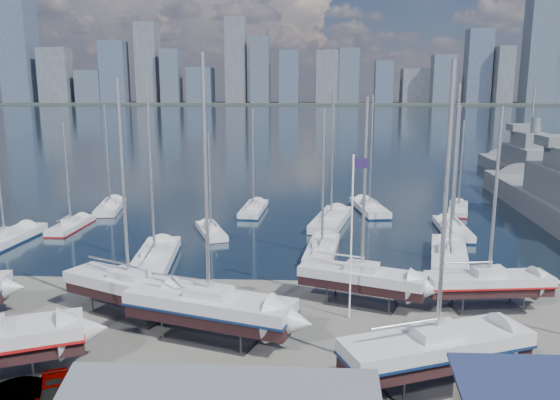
{
  "coord_description": "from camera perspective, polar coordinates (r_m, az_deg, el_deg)",
  "views": [
    {
      "loc": [
        3.29,
        -42.41,
        15.27
      ],
      "look_at": [
        0.92,
        8.0,
        5.1
      ],
      "focal_mm": 35.0,
      "sensor_mm": 36.0,
      "label": 1
    }
  ],
  "objects": [
    {
      "name": "ground",
      "position": [
        35.98,
        -2.89,
        -13.73
      ],
      "size": [
        1400.0,
        1400.0,
        0.0
      ],
      "primitive_type": "plane",
      "color": "#605E59",
      "rests_on": "ground"
    },
    {
      "name": "water",
      "position": [
        342.78,
        2.16,
        8.81
      ],
      "size": [
        1400.0,
        600.0,
        0.4
      ],
      "primitive_type": "cube",
      "color": "#182938",
      "rests_on": "ground"
    },
    {
      "name": "far_shore",
      "position": [
        602.59,
        2.41,
        10.04
      ],
      "size": [
        1400.0,
        80.0,
        2.2
      ],
      "primitive_type": "cube",
      "color": "#2D332D",
      "rests_on": "ground"
    },
    {
      "name": "skyline",
      "position": [
        596.75,
        1.67,
        13.68
      ],
      "size": [
        639.14,
        43.8,
        107.69
      ],
      "color": "#475166",
      "rests_on": "far_shore"
    },
    {
      "name": "sailboat_cradle_2",
      "position": [
        39.17,
        -15.49,
        -8.72
      ],
      "size": [
        10.06,
        6.83,
        16.08
      ],
      "rotation": [
        0.0,
        0.0,
        -0.46
      ],
      "color": "#2D2D33",
      "rests_on": "ground"
    },
    {
      "name": "sailboat_cradle_3",
      "position": [
        34.57,
        -7.4,
        -11.02
      ],
      "size": [
        11.23,
        6.32,
        17.39
      ],
      "rotation": [
        0.0,
        0.0,
        -0.32
      ],
      "color": "#2D2D33",
      "rests_on": "ground"
    },
    {
      "name": "sailboat_cradle_4",
      "position": [
        40.06,
        8.53,
        -8.06
      ],
      "size": [
        9.34,
        5.66,
        14.85
      ],
      "rotation": [
        0.0,
        0.0,
        -0.37
      ],
      "color": "#2D2D33",
      "rests_on": "ground"
    },
    {
      "name": "sailboat_cradle_5",
      "position": [
        30.47,
        16.04,
        -14.67
      ],
      "size": [
        10.71,
        6.47,
        16.7
      ],
      "rotation": [
        0.0,
        0.0,
        0.37
      ],
      "color": "#2D2D33",
      "rests_on": "ground"
    },
    {
      "name": "sailboat_cradle_6",
      "position": [
        41.51,
        20.95,
        -8.06
      ],
      "size": [
        8.95,
        3.41,
        14.25
      ],
      "rotation": [
        0.0,
        0.0,
        0.11
      ],
      "color": "#2D2D33",
      "rests_on": "ground"
    },
    {
      "name": "sailboat_moored_0",
      "position": [
        61.64,
        -26.78,
        -3.9
      ],
      "size": [
        3.85,
        11.06,
        16.24
      ],
      "rotation": [
        0.0,
        0.0,
        1.5
      ],
      "color": "black",
      "rests_on": "water"
    },
    {
      "name": "sailboat_moored_1",
      "position": [
        65.47,
        -20.98,
        -2.59
      ],
      "size": [
        2.54,
        8.34,
        12.38
      ],
      "rotation": [
        0.0,
        0.0,
        1.54
      ],
      "color": "black",
      "rests_on": "water"
    },
    {
      "name": "sailboat_moored_2",
      "position": [
        73.89,
        -17.28,
        -0.8
      ],
      "size": [
        4.2,
        9.72,
        14.2
      ],
      "rotation": [
        0.0,
        0.0,
        1.74
      ],
      "color": "black",
      "rests_on": "water"
    },
    {
      "name": "sailboat_moored_3",
      "position": [
        50.16,
        -12.92,
        -6.26
      ],
      "size": [
        4.33,
        11.7,
        17.1
      ],
      "rotation": [
        0.0,
        0.0,
        1.67
      ],
      "color": "black",
      "rests_on": "water"
    },
    {
      "name": "sailboat_moored_4",
      "position": [
        59.23,
        -7.22,
        -3.31
      ],
      "size": [
        4.71,
        7.87,
        11.49
      ],
      "rotation": [
        0.0,
        0.0,
        1.94
      ],
      "color": "black",
      "rests_on": "water"
    },
    {
      "name": "sailboat_moored_5",
      "position": [
        69.32,
        -2.78,
        -1.08
      ],
      "size": [
        3.19,
        9.29,
        13.65
      ],
      "rotation": [
        0.0,
        0.0,
        1.5
      ],
      "color": "black",
      "rests_on": "water"
    },
    {
      "name": "sailboat_moored_6",
      "position": [
        51.95,
        4.41,
        -5.38
      ],
      "size": [
        3.9,
        9.83,
        14.29
      ],
      "rotation": [
        0.0,
        0.0,
        1.44
      ],
      "color": "black",
      "rests_on": "water"
    },
    {
      "name": "sailboat_moored_7",
      "position": [
        63.49,
        5.36,
        -2.27
      ],
      "size": [
        5.65,
        11.72,
        17.06
      ],
      "rotation": [
        0.0,
        0.0,
        1.34
      ],
      "color": "black",
      "rests_on": "water"
    },
    {
      "name": "sailboat_moored_8",
      "position": [
        70.74,
        9.32,
        -0.97
      ],
      "size": [
        4.35,
        10.64,
        15.44
      ],
      "rotation": [
        0.0,
        0.0,
        1.72
      ],
      "color": "black",
      "rests_on": "water"
    },
    {
      "name": "sailboat_moored_9",
      "position": [
        52.24,
        17.22,
        -5.76
      ],
      "size": [
        5.46,
        11.39,
        16.58
      ],
      "rotation": [
        0.0,
        0.0,
        1.34
      ],
      "color": "black",
      "rests_on": "water"
    },
    {
      "name": "sailboat_moored_10",
      "position": [
        62.27,
        17.57,
        -3.05
      ],
      "size": [
        3.1,
        9.71,
        14.35
      ],
      "rotation": [
        0.0,
        0.0,
        1.53
      ],
      "color": "black",
      "rests_on": "water"
    },
    {
      "name": "sailboat_moored_11",
      "position": [
        73.29,
        18.13,
        -0.96
      ],
      "size": [
        4.47,
        8.48,
        12.21
      ],
      "rotation": [
        0.0,
        0.0,
        1.29
      ],
      "color": "black",
      "rests_on": "water"
    },
    {
      "name": "naval_ship_west",
      "position": [
        102.91,
        24.42,
        2.78
      ],
      "size": [
        9.53,
        42.23,
        17.77
      ],
      "rotation": [
        0.0,
        0.0,
        1.5
      ],
      "color": "#585E61",
      "rests_on": "water"
    },
    {
      "name": "car_a",
      "position": [
        30.29,
        -22.48,
        -18.25
      ],
      "size": [
        3.24,
        4.56,
        1.44
      ],
      "primitive_type": "imported",
      "rotation": [
        0.0,
        0.0,
        0.41
      ],
      "color": "gray",
      "rests_on": "ground"
    },
    {
      "name": "car_b",
      "position": [
        30.75,
        -24.8,
        -18.05
      ],
      "size": [
        4.42,
        2.9,
        1.38
      ],
      "primitive_type": "imported",
      "rotation": [
        0.0,
        0.0,
        1.95
      ],
      "color": "gray",
      "rests_on": "ground"
    },
    {
      "name": "flagpole",
      "position": [
        36.36,
        7.61,
        -2.81
      ],
      "size": [
        0.99,
        0.12,
        11.21
      ],
      "color": "white",
      "rests_on": "ground"
    }
  ]
}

